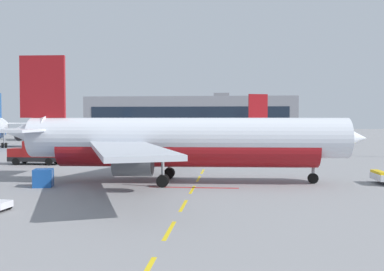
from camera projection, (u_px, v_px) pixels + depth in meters
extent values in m
plane|color=gray|center=(380.00, 167.00, 53.34)|extent=(400.00, 400.00, 0.00)
cube|color=yellow|center=(169.00, 230.00, 23.19)|extent=(0.24, 4.00, 0.01)
cube|color=yellow|center=(183.00, 205.00, 29.80)|extent=(0.24, 4.00, 0.01)
cube|color=yellow|center=(192.00, 190.00, 36.40)|extent=(0.24, 4.00, 0.01)
cube|color=yellow|center=(198.00, 179.00, 42.99)|extent=(0.24, 4.00, 0.01)
cube|color=yellow|center=(203.00, 172.00, 48.80)|extent=(0.24, 4.00, 0.01)
cube|color=yellow|center=(206.00, 165.00, 55.98)|extent=(0.24, 4.00, 0.01)
cube|color=yellow|center=(209.00, 160.00, 62.92)|extent=(0.24, 4.00, 0.01)
cube|color=yellow|center=(211.00, 156.00, 69.17)|extent=(0.24, 4.00, 0.01)
cube|color=yellow|center=(213.00, 153.00, 74.64)|extent=(0.24, 4.00, 0.01)
cube|color=yellow|center=(215.00, 150.00, 81.92)|extent=(0.24, 4.00, 0.01)
cube|color=yellow|center=(216.00, 148.00, 88.96)|extent=(0.24, 4.00, 0.01)
cube|color=yellow|center=(217.00, 146.00, 95.44)|extent=(0.24, 4.00, 0.01)
cube|color=yellow|center=(218.00, 144.00, 101.36)|extent=(0.24, 4.00, 0.01)
cube|color=#B21414|center=(194.00, 188.00, 37.53)|extent=(8.00, 0.40, 0.01)
cylinder|color=silver|center=(187.00, 138.00, 40.32)|extent=(30.23, 4.99, 3.80)
cylinder|color=maroon|center=(187.00, 149.00, 40.36)|extent=(24.62, 4.47, 3.50)
cone|color=silver|center=(348.00, 138.00, 39.49)|extent=(3.65, 3.86, 3.72)
cone|color=silver|center=(26.00, 132.00, 41.17)|extent=(4.33, 3.39, 3.23)
cube|color=#192333|center=(336.00, 131.00, 39.52)|extent=(1.71, 2.91, 0.60)
cube|color=maroon|center=(43.00, 87.00, 40.90)|extent=(4.41, 0.53, 6.00)
cube|color=silver|center=(49.00, 129.00, 44.30)|extent=(3.45, 6.52, 0.24)
cube|color=silver|center=(21.00, 130.00, 37.91)|extent=(3.45, 6.52, 0.24)
cube|color=#B7BCC6|center=(158.00, 138.00, 49.04)|extent=(9.56, 17.66, 0.36)
cube|color=#B7BCC6|center=(127.00, 149.00, 32.08)|extent=(10.71, 17.57, 0.36)
cylinder|color=#4C4F54|center=(153.00, 153.00, 46.11)|extent=(3.28, 2.23, 2.10)
cylinder|color=black|center=(167.00, 153.00, 46.03)|extent=(0.19, 1.79, 1.79)
cylinder|color=#4C4F54|center=(133.00, 164.00, 35.14)|extent=(3.28, 2.23, 2.10)
cylinder|color=black|center=(152.00, 164.00, 35.05)|extent=(0.19, 1.79, 1.79)
cylinder|color=gray|center=(313.00, 164.00, 39.76)|extent=(0.28, 0.28, 2.67)
cylinder|color=black|center=(313.00, 178.00, 39.81)|extent=(1.00, 0.32, 0.99)
cylinder|color=gray|center=(169.00, 160.00, 43.12)|extent=(0.28, 0.28, 2.61)
cylinder|color=black|center=(170.00, 173.00, 43.53)|extent=(1.11, 0.39, 1.10)
cylinder|color=black|center=(169.00, 174.00, 42.83)|extent=(1.11, 0.39, 1.10)
cylinder|color=gray|center=(163.00, 166.00, 37.94)|extent=(0.28, 0.28, 2.61)
cylinder|color=black|center=(163.00, 180.00, 38.34)|extent=(1.11, 0.39, 1.10)
cylinder|color=black|center=(162.00, 181.00, 37.64)|extent=(1.11, 0.39, 1.10)
cube|color=yellow|center=(379.00, 172.00, 39.45)|extent=(0.81, 2.55, 0.24)
cylinder|color=black|center=(381.00, 177.00, 40.83)|extent=(0.92, 0.44, 0.90)
cylinder|color=silver|center=(53.00, 127.00, 127.58)|extent=(8.69, 25.76, 3.24)
cylinder|color=navy|center=(53.00, 130.00, 127.62)|extent=(7.41, 21.04, 2.98)
cone|color=silver|center=(61.00, 126.00, 140.31)|extent=(3.74, 3.60, 3.18)
cone|color=silver|center=(43.00, 126.00, 114.25)|extent=(3.46, 4.09, 2.75)
cube|color=#192333|center=(60.00, 124.00, 139.40)|extent=(2.67, 1.86, 0.51)
cube|color=navy|center=(44.00, 112.00, 115.58)|extent=(1.11, 3.73, 5.12)
cube|color=silver|center=(33.00, 125.00, 114.79)|extent=(5.92, 3.84, 0.20)
cube|color=silver|center=(54.00, 125.00, 115.46)|extent=(5.92, 3.84, 0.20)
cube|color=#B7BCC6|center=(25.00, 128.00, 123.36)|extent=(14.88, 5.79, 0.31)
cube|color=#B7BCC6|center=(76.00, 128.00, 125.12)|extent=(14.48, 11.10, 0.31)
cylinder|color=#4C4F54|center=(34.00, 132.00, 123.59)|extent=(2.34, 3.05, 1.79)
cylinder|color=black|center=(35.00, 132.00, 124.94)|extent=(1.51, 0.43, 1.52)
cylinder|color=#4C4F54|center=(67.00, 132.00, 124.73)|extent=(2.34, 3.05, 1.79)
cylinder|color=black|center=(68.00, 132.00, 126.08)|extent=(1.51, 0.43, 1.52)
cylinder|color=gray|center=(59.00, 132.00, 137.73)|extent=(0.24, 0.24, 2.27)
cylinder|color=black|center=(59.00, 136.00, 137.78)|extent=(0.41, 0.88, 0.84)
cylinder|color=gray|center=(44.00, 134.00, 125.71)|extent=(0.24, 0.24, 2.23)
cylinder|color=black|center=(43.00, 137.00, 125.72)|extent=(0.49, 0.98, 0.94)
cylinder|color=black|center=(45.00, 137.00, 125.79)|extent=(0.49, 0.98, 0.94)
cylinder|color=gray|center=(59.00, 134.00, 126.24)|extent=(0.24, 0.24, 2.23)
cylinder|color=black|center=(58.00, 137.00, 126.25)|extent=(0.49, 0.98, 0.94)
cylinder|color=black|center=(60.00, 137.00, 126.33)|extent=(0.49, 0.98, 0.94)
cone|color=white|center=(1.00, 124.00, 100.18)|extent=(4.51, 5.04, 3.20)
cube|color=white|center=(14.00, 123.00, 100.05)|extent=(7.06, 5.28, 0.24)
cube|color=#B7BCC6|center=(35.00, 129.00, 91.38)|extent=(17.01, 5.45, 0.36)
cylinder|color=#4C4F54|center=(20.00, 136.00, 90.75)|extent=(3.10, 3.71, 2.08)
cylinder|color=black|center=(19.00, 136.00, 89.23)|extent=(1.69, 0.76, 1.77)
cylinder|color=gray|center=(4.00, 139.00, 87.95)|extent=(0.28, 0.28, 2.58)
cylinder|color=black|center=(6.00, 145.00, 88.10)|extent=(0.72, 1.14, 1.09)
cylinder|color=black|center=(2.00, 145.00, 87.91)|extent=(0.72, 1.14, 1.09)
cylinder|color=silver|center=(196.00, 131.00, 78.99)|extent=(26.29, 12.37, 3.38)
cylinder|color=maroon|center=(196.00, 136.00, 79.03)|extent=(21.52, 10.41, 3.11)
cone|color=silver|center=(124.00, 131.00, 75.61)|extent=(4.06, 4.18, 3.31)
cone|color=silver|center=(265.00, 128.00, 82.52)|extent=(4.49, 3.98, 2.87)
cube|color=#192333|center=(129.00, 128.00, 75.82)|extent=(2.21, 2.87, 0.53)
cube|color=maroon|center=(258.00, 108.00, 81.96)|extent=(3.78, 1.65, 5.33)
cube|color=silver|center=(267.00, 127.00, 79.52)|extent=(4.63, 6.32, 0.21)
cube|color=silver|center=(255.00, 127.00, 85.02)|extent=(4.63, 6.32, 0.21)
cube|color=#B7BCC6|center=(227.00, 134.00, 72.60)|extent=(4.48, 15.17, 0.32)
cube|color=#B7BCC6|center=(203.00, 132.00, 87.21)|extent=(12.89, 14.38, 0.32)
cylinder|color=#4C4F54|center=(223.00, 141.00, 75.26)|extent=(3.31, 2.73, 1.87)
cylinder|color=black|center=(216.00, 141.00, 74.90)|extent=(0.65, 1.53, 1.59)
cylinder|color=#4C4F54|center=(207.00, 139.00, 84.71)|extent=(3.31, 2.73, 1.87)
cylinder|color=black|center=(201.00, 139.00, 84.36)|extent=(0.65, 1.53, 1.59)
cylinder|color=gray|center=(140.00, 143.00, 76.41)|extent=(0.25, 0.25, 2.37)
cylinder|color=black|center=(140.00, 150.00, 76.45)|extent=(0.91, 0.54, 0.88)
cylinder|color=gray|center=(209.00, 143.00, 77.30)|extent=(0.25, 0.25, 2.32)
cylinder|color=black|center=(209.00, 149.00, 77.04)|extent=(1.03, 0.63, 0.98)
cylinder|color=black|center=(208.00, 149.00, 77.64)|extent=(1.03, 0.63, 0.98)
cylinder|color=gray|center=(202.00, 142.00, 81.76)|extent=(0.25, 0.25, 2.32)
cylinder|color=black|center=(202.00, 148.00, 81.51)|extent=(1.03, 0.63, 0.98)
cylinder|color=black|center=(201.00, 148.00, 82.11)|extent=(1.03, 0.63, 0.98)
cube|color=black|center=(36.00, 159.00, 56.61)|extent=(7.02, 2.46, 0.60)
cube|color=maroon|center=(20.00, 152.00, 56.77)|extent=(2.40, 2.33, 1.10)
cube|color=#192333|center=(12.00, 152.00, 56.86)|extent=(0.08, 1.92, 0.64)
cube|color=maroon|center=(43.00, 149.00, 56.47)|extent=(4.78, 2.44, 2.10)
cylinder|color=black|center=(16.00, 161.00, 55.61)|extent=(0.96, 0.29, 0.96)
cylinder|color=black|center=(25.00, 160.00, 58.00)|extent=(0.96, 0.29, 0.96)
cylinder|color=black|center=(49.00, 162.00, 55.23)|extent=(0.96, 0.29, 0.96)
cylinder|color=black|center=(56.00, 160.00, 57.62)|extent=(0.96, 0.29, 0.96)
cylinder|color=black|center=(8.00, 205.00, 28.48)|extent=(0.58, 0.24, 0.56)
cube|color=#194C9E|center=(43.00, 178.00, 37.94)|extent=(1.92, 1.89, 1.60)
cube|color=silver|center=(43.00, 178.00, 37.94)|extent=(1.58, 0.42, 1.36)
cube|color=gray|center=(191.00, 116.00, 166.28)|extent=(79.70, 21.36, 14.38)
cube|color=#192333|center=(188.00, 114.00, 155.57)|extent=(73.32, 0.12, 5.18)
cube|color=gray|center=(222.00, 95.00, 164.82)|extent=(6.00, 5.00, 1.60)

